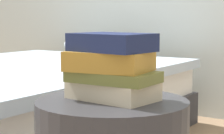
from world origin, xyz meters
The scene contains 5 objects.
bed centered at (-1.21, 0.74, 0.23)m, with size 1.62×2.07×0.62m.
book_cream centered at (-0.01, 0.01, 0.53)m, with size 0.26×0.16×0.06m, color beige.
book_olive centered at (0.01, 0.00, 0.57)m, with size 0.26×0.16×0.03m, color olive.
book_ochre centered at (-0.01, 0.00, 0.62)m, with size 0.24×0.17×0.06m, color #B7842D.
book_navy centered at (0.00, 0.00, 0.67)m, with size 0.23×0.16×0.05m, color #19234C.
Camera 1 is at (0.75, -1.04, 0.75)m, focal length 69.23 mm.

